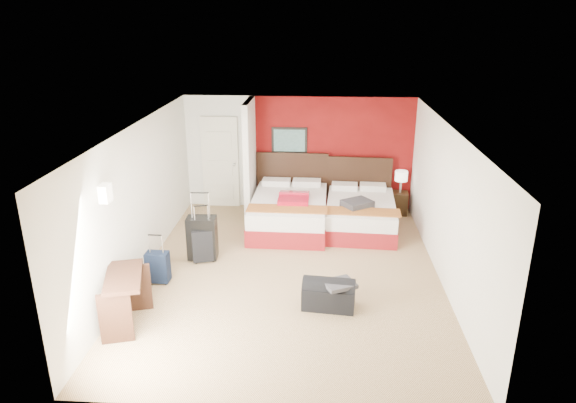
# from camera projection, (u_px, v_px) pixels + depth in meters

# --- Properties ---
(ground) EXTENTS (6.50, 6.50, 0.00)m
(ground) POSITION_uv_depth(u_px,v_px,m) (290.00, 273.00, 8.80)
(ground) COLOR tan
(ground) RESTS_ON ground
(room_walls) EXTENTS (5.02, 6.52, 2.50)m
(room_walls) POSITION_uv_depth(u_px,v_px,m) (220.00, 176.00, 9.78)
(room_walls) COLOR white
(room_walls) RESTS_ON ground
(red_accent_panel) EXTENTS (3.50, 0.04, 2.50)m
(red_accent_panel) POSITION_uv_depth(u_px,v_px,m) (333.00, 154.00, 11.36)
(red_accent_panel) COLOR maroon
(red_accent_panel) RESTS_ON ground
(partition_wall) EXTENTS (0.12, 1.20, 2.50)m
(partition_wall) POSITION_uv_depth(u_px,v_px,m) (250.00, 160.00, 10.88)
(partition_wall) COLOR silver
(partition_wall) RESTS_ON ground
(entry_door) EXTENTS (0.82, 0.06, 2.05)m
(entry_door) POSITION_uv_depth(u_px,v_px,m) (220.00, 162.00, 11.55)
(entry_door) COLOR silver
(entry_door) RESTS_ON ground
(bed_left) EXTENTS (1.55, 2.18, 0.65)m
(bed_left) POSITION_uv_depth(u_px,v_px,m) (289.00, 213.00, 10.55)
(bed_left) COLOR white
(bed_left) RESTS_ON ground
(bed_right) EXTENTS (1.49, 2.04, 0.59)m
(bed_right) POSITION_uv_depth(u_px,v_px,m) (360.00, 215.00, 10.51)
(bed_right) COLOR white
(bed_right) RESTS_ON ground
(red_suitcase_open) EXTENTS (0.61, 0.83, 0.10)m
(red_suitcase_open) POSITION_uv_depth(u_px,v_px,m) (294.00, 197.00, 10.33)
(red_suitcase_open) COLOR #AF0F25
(red_suitcase_open) RESTS_ON bed_left
(jacket_bundle) EXTENTS (0.68, 0.66, 0.13)m
(jacket_bundle) POSITION_uv_depth(u_px,v_px,m) (357.00, 204.00, 10.11)
(jacket_bundle) COLOR #37373C
(jacket_bundle) RESTS_ON bed_right
(nightstand) EXTENTS (0.38, 0.38, 0.49)m
(nightstand) POSITION_uv_depth(u_px,v_px,m) (399.00, 203.00, 11.32)
(nightstand) COLOR black
(nightstand) RESTS_ON ground
(table_lamp) EXTENTS (0.32, 0.32, 0.48)m
(table_lamp) POSITION_uv_depth(u_px,v_px,m) (401.00, 182.00, 11.15)
(table_lamp) COLOR silver
(table_lamp) RESTS_ON nightstand
(suitcase_black) EXTENTS (0.52, 0.34, 0.77)m
(suitcase_black) POSITION_uv_depth(u_px,v_px,m) (202.00, 239.00, 9.18)
(suitcase_black) COLOR black
(suitcase_black) RESTS_ON ground
(suitcase_charcoal) EXTENTS (0.45, 0.36, 0.58)m
(suitcase_charcoal) POSITION_uv_depth(u_px,v_px,m) (203.00, 246.00, 9.12)
(suitcase_charcoal) COLOR black
(suitcase_charcoal) RESTS_ON ground
(suitcase_navy) EXTENTS (0.37, 0.23, 0.50)m
(suitcase_navy) POSITION_uv_depth(u_px,v_px,m) (158.00, 268.00, 8.41)
(suitcase_navy) COLOR black
(suitcase_navy) RESTS_ON ground
(duffel_bag) EXTENTS (0.81, 0.49, 0.39)m
(duffel_bag) POSITION_uv_depth(u_px,v_px,m) (329.00, 295.00, 7.71)
(duffel_bag) COLOR black
(duffel_bag) RESTS_ON ground
(jacket_draped) EXTENTS (0.55, 0.52, 0.06)m
(jacket_draped) POSITION_uv_depth(u_px,v_px,m) (339.00, 284.00, 7.58)
(jacket_draped) COLOR #3B3A40
(jacket_draped) RESTS_ON duffel_bag
(desk) EXTENTS (0.72, 1.05, 0.79)m
(desk) POSITION_uv_depth(u_px,v_px,m) (126.00, 300.00, 7.19)
(desk) COLOR #321A10
(desk) RESTS_ON ground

